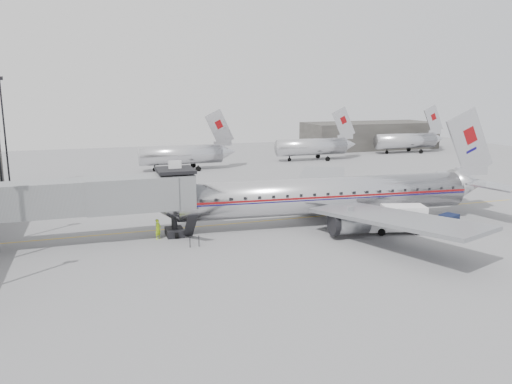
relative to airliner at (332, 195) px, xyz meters
The scene contains 11 objects.
ground 7.93m from the airliner, 156.44° to the right, with size 160.00×160.00×0.00m, color slate.
hangar 68.70m from the airliner, 56.16° to the left, with size 30.00×12.00×6.00m, color #33302E.
apron_line 5.67m from the airliner, 140.72° to the left, with size 0.15×60.00×0.01m, color gold.
jet_bridge 23.45m from the airliner, behind, with size 21.00×6.20×7.10m.
distant_aircraft_near 39.98m from the airliner, 102.33° to the left, with size 16.39×3.20×10.26m.
distant_aircraft_mid 46.47m from the airliner, 67.92° to the left, with size 16.39×3.20×10.26m.
distant_aircraft_far 62.72m from the airliner, 48.62° to the left, with size 16.39×3.20×10.26m.
airliner is the anchor object (origin of this frame).
service_van 6.81m from the airliner, 48.04° to the right, with size 5.96×3.51×2.63m.
baggage_cart_navy 11.71m from the airliner, 28.75° to the right, with size 2.28×2.04×1.48m.
ramp_worker 17.77m from the airliner, behind, with size 0.69×0.45×1.88m, color #ADDE1A.
Camera 1 is at (-16.16, -41.88, 13.65)m, focal length 35.00 mm.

